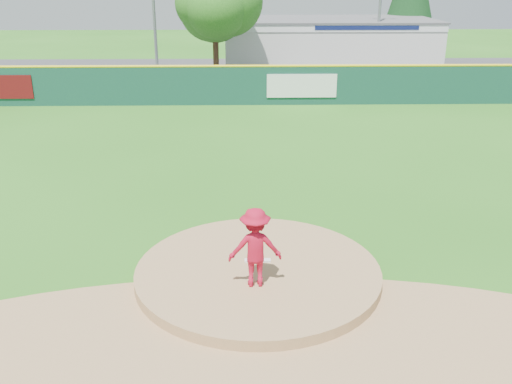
{
  "coord_description": "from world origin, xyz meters",
  "views": [
    {
      "loc": [
        -0.29,
        -11.33,
        6.44
      ],
      "look_at": [
        0.0,
        2.0,
        1.3
      ],
      "focal_mm": 40.0,
      "sensor_mm": 36.0,
      "label": 1
    }
  ],
  "objects_px": {
    "pool_building_grp": "(328,42)",
    "pitcher": "(255,247)",
    "deciduous_tree": "(215,6)",
    "van": "(322,79)",
    "playground_slide": "(7,80)"
  },
  "relations": [
    {
      "from": "pool_building_grp",
      "to": "pitcher",
      "type": "bearing_deg",
      "value": -100.53
    },
    {
      "from": "pitcher",
      "to": "deciduous_tree",
      "type": "distance_m",
      "value": 26.02
    },
    {
      "from": "van",
      "to": "deciduous_tree",
      "type": "relative_size",
      "value": 0.66
    },
    {
      "from": "van",
      "to": "pool_building_grp",
      "type": "height_order",
      "value": "pool_building_grp"
    },
    {
      "from": "pitcher",
      "to": "pool_building_grp",
      "type": "bearing_deg",
      "value": -104.53
    },
    {
      "from": "pool_building_grp",
      "to": "playground_slide",
      "type": "height_order",
      "value": "pool_building_grp"
    },
    {
      "from": "pool_building_grp",
      "to": "playground_slide",
      "type": "distance_m",
      "value": 22.39
    },
    {
      "from": "pitcher",
      "to": "pool_building_grp",
      "type": "distance_m",
      "value": 33.28
    },
    {
      "from": "van",
      "to": "pool_building_grp",
      "type": "bearing_deg",
      "value": -16.11
    },
    {
      "from": "pool_building_grp",
      "to": "deciduous_tree",
      "type": "relative_size",
      "value": 2.07
    },
    {
      "from": "pitcher",
      "to": "playground_slide",
      "type": "distance_m",
      "value": 26.26
    },
    {
      "from": "van",
      "to": "deciduous_tree",
      "type": "distance_m",
      "value": 8.04
    },
    {
      "from": "van",
      "to": "playground_slide",
      "type": "distance_m",
      "value": 18.09
    },
    {
      "from": "pitcher",
      "to": "deciduous_tree",
      "type": "xyz_separation_m",
      "value": [
        -1.92,
        25.72,
        3.44
      ]
    },
    {
      "from": "deciduous_tree",
      "to": "pool_building_grp",
      "type": "bearing_deg",
      "value": 41.16
    }
  ]
}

